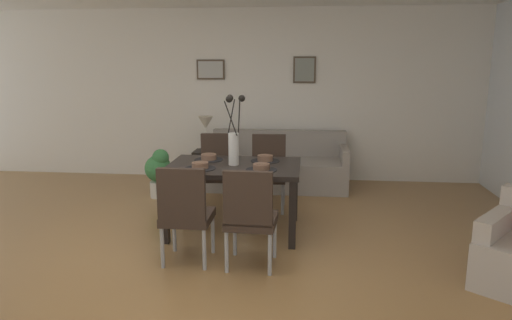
{
  "coord_description": "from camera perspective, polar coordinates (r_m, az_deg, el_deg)",
  "views": [
    {
      "loc": [
        0.96,
        -3.98,
        1.82
      ],
      "look_at": [
        0.44,
        0.97,
        0.76
      ],
      "focal_mm": 32.8,
      "sensor_mm": 36.0,
      "label": 1
    }
  ],
  "objects": [
    {
      "name": "bowl_far_left",
      "position": [
        4.7,
        0.67,
        -0.77
      ],
      "size": [
        0.17,
        0.17,
        0.07
      ],
      "color": "brown",
      "rests_on": "dining_table"
    },
    {
      "name": "sofa",
      "position": [
        6.86,
        2.67,
        -0.99
      ],
      "size": [
        1.99,
        0.84,
        0.8
      ],
      "color": "gray",
      "rests_on": "ground"
    },
    {
      "name": "placemat_near_left",
      "position": [
        4.81,
        -6.83,
        -1.02
      ],
      "size": [
        0.32,
        0.32,
        0.01
      ],
      "primitive_type": "cylinder",
      "color": "black",
      "rests_on": "dining_table"
    },
    {
      "name": "dining_chair_near_right",
      "position": [
        5.89,
        -4.79,
        -0.87
      ],
      "size": [
        0.47,
        0.47,
        0.92
      ],
      "color": "#33261E",
      "rests_on": "ground"
    },
    {
      "name": "placemat_far_right",
      "position": [
        5.13,
        1.12,
        -0.11
      ],
      "size": [
        0.32,
        0.32,
        0.01
      ],
      "primitive_type": "cylinder",
      "color": "black",
      "rests_on": "dining_table"
    },
    {
      "name": "side_table",
      "position": [
        6.99,
        -6.04,
        -0.96
      ],
      "size": [
        0.36,
        0.36,
        0.52
      ],
      "primitive_type": "cube",
      "color": "black",
      "rests_on": "ground"
    },
    {
      "name": "dining_chair_far_left",
      "position": [
        4.11,
        -0.73,
        -6.58
      ],
      "size": [
        0.46,
        0.46,
        0.92
      ],
      "color": "#33261E",
      "rests_on": "ground"
    },
    {
      "name": "bowl_near_left",
      "position": [
        4.8,
        -6.84,
        -0.59
      ],
      "size": [
        0.17,
        0.17,
        0.07
      ],
      "color": "brown",
      "rests_on": "dining_table"
    },
    {
      "name": "dining_chair_far_right",
      "position": [
        5.82,
        1.51,
        -0.99
      ],
      "size": [
        0.45,
        0.45,
        0.92
      ],
      "color": "#33261E",
      "rests_on": "ground"
    },
    {
      "name": "table_lamp",
      "position": [
        6.88,
        -6.15,
        4.19
      ],
      "size": [
        0.22,
        0.22,
        0.51
      ],
      "color": "beige",
      "rests_on": "side_table"
    },
    {
      "name": "centerpiece_vase",
      "position": [
        4.91,
        -2.74,
        2.64
      ],
      "size": [
        0.21,
        0.23,
        0.73
      ],
      "color": "silver",
      "rests_on": "dining_table"
    },
    {
      "name": "potted_plant",
      "position": [
        6.43,
        -11.78,
        -1.26
      ],
      "size": [
        0.36,
        0.36,
        0.67
      ],
      "color": "silver",
      "rests_on": "ground"
    },
    {
      "name": "placemat_near_right",
      "position": [
        5.22,
        -5.78,
        0.04
      ],
      "size": [
        0.32,
        0.32,
        0.01
      ],
      "primitive_type": "cylinder",
      "color": "black",
      "rests_on": "dining_table"
    },
    {
      "name": "bowl_far_right",
      "position": [
        5.12,
        1.12,
        0.29
      ],
      "size": [
        0.17,
        0.17,
        0.07
      ],
      "color": "brown",
      "rests_on": "dining_table"
    },
    {
      "name": "dining_chair_near_left",
      "position": [
        4.25,
        -8.62,
        -6.07
      ],
      "size": [
        0.44,
        0.44,
        0.92
      ],
      "color": "#33261E",
      "rests_on": "ground"
    },
    {
      "name": "dining_table",
      "position": [
        4.98,
        -2.71,
        -1.56
      ],
      "size": [
        1.4,
        0.96,
        0.74
      ],
      "color": "black",
      "rests_on": "ground"
    },
    {
      "name": "back_wall_panel",
      "position": [
        7.31,
        -1.51,
        7.92
      ],
      "size": [
        9.0,
        0.1,
        2.6
      ],
      "primitive_type": "cube",
      "color": "white",
      "rests_on": "ground"
    },
    {
      "name": "placemat_far_left",
      "position": [
        4.71,
        0.67,
        -1.21
      ],
      "size": [
        0.32,
        0.32,
        0.01
      ],
      "primitive_type": "cylinder",
      "color": "black",
      "rests_on": "dining_table"
    },
    {
      "name": "ground_plane",
      "position": [
        4.48,
        -7.03,
        -12.07
      ],
      "size": [
        9.0,
        9.0,
        0.0
      ],
      "primitive_type": "plane",
      "color": "olive"
    },
    {
      "name": "framed_picture_left",
      "position": [
        7.31,
        -5.56,
        10.92
      ],
      "size": [
        0.43,
        0.03,
        0.3
      ],
      "color": "#473828"
    },
    {
      "name": "bowl_near_right",
      "position": [
        5.21,
        -5.79,
        0.44
      ],
      "size": [
        0.17,
        0.17,
        0.07
      ],
      "color": "brown",
      "rests_on": "dining_table"
    },
    {
      "name": "framed_picture_center",
      "position": [
        7.16,
        5.94,
        10.89
      ],
      "size": [
        0.34,
        0.03,
        0.39
      ],
      "color": "#473828"
    }
  ]
}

